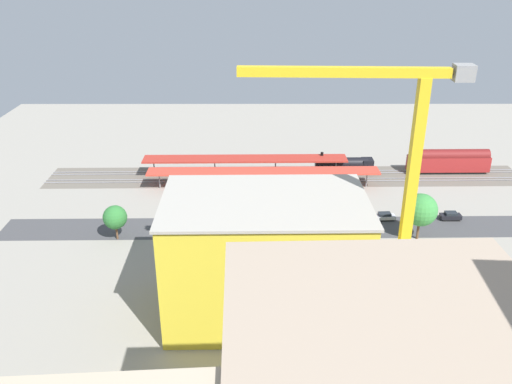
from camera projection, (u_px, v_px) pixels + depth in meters
The scene contains 22 objects.
ground_plane at pixel (291, 220), 107.99m from camera, with size 182.56×182.56×0.00m, color gray.
rail_bed at pixel (286, 177), 129.07m from camera, with size 114.10×13.01×0.01m, color #665E54.
street_asphalt at pixel (292, 228), 105.11m from camera, with size 114.10×9.00×0.01m, color #424244.
track_rails at pixel (286, 176), 129.00m from camera, with size 114.09×8.08×0.12m.
platform_canopy_near at pixel (263, 171), 121.48m from camera, with size 52.94×5.36×4.25m.
platform_canopy_far at pixel (245, 159), 127.90m from camera, with size 48.88×5.69×4.57m.
locomotive at pixel (346, 165), 130.58m from camera, with size 15.39×3.24×5.36m.
passenger_coach at pixel (449, 161), 130.10m from camera, with size 19.91×3.28×6.06m.
parked_car_0 at pixel (451, 216), 107.99m from camera, with size 4.13×1.83×1.67m.
parked_car_1 at pixel (416, 216), 108.34m from camera, with size 4.07×1.85×1.65m.
parked_car_2 at pixel (384, 217), 107.94m from camera, with size 4.44×1.99×1.55m.
parked_car_3 at pixel (353, 216), 108.04m from camera, with size 4.54×1.82×1.75m.
parked_car_4 at pixel (321, 217), 107.60m from camera, with size 4.61×1.72×1.61m.
parked_car_5 at pixel (291, 217), 107.73m from camera, with size 4.82×1.94×1.80m.
construction_building at pixel (265, 259), 77.15m from camera, with size 28.14×17.53×18.09m, color yellow.
construction_roof_slab at pixel (265, 201), 73.36m from camera, with size 28.74×18.13×0.40m, color #ADA89E.
tower_crane at pixel (393, 179), 70.10m from camera, with size 28.63×3.60×37.29m.
box_truck_0 at pixel (237, 255), 92.30m from camera, with size 9.60×2.70×3.61m.
street_tree_0 at pixel (421, 210), 98.63m from camera, with size 6.15×6.15×9.13m.
street_tree_1 at pixel (227, 218), 97.50m from camera, with size 4.25×4.25×7.36m.
street_tree_2 at pixel (115, 217), 99.12m from camera, with size 4.49×4.49×6.83m.
traffic_light at pixel (304, 217), 99.03m from camera, with size 0.50×0.36×7.11m.
Camera 1 is at (7.34, 96.16, 49.46)m, focal length 37.44 mm.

